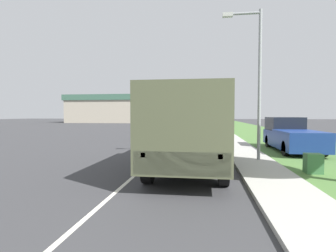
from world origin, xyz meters
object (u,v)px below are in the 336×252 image
Objects in this scene: car_nearest_ahead at (159,132)px; pickup_truck at (291,135)px; military_truck at (190,126)px; car_second_ahead at (167,127)px; lamp_post at (255,70)px.

pickup_truck is at bearing -35.28° from car_nearest_ahead.
car_nearest_ahead is (-3.36, 12.06, -1.04)m from military_truck.
car_second_ahead is 0.68× the size of lamp_post.
lamp_post is (2.73, 1.79, 2.38)m from military_truck.
car_nearest_ahead is 1.00× the size of car_second_ahead.
car_second_ahead is at bearing 92.71° from car_nearest_ahead.
military_truck reaches higher than pickup_truck.
car_second_ahead reaches higher than car_nearest_ahead.
lamp_post reaches higher than pickup_truck.
pickup_truck is (5.52, 5.78, -0.76)m from military_truck.
lamp_post reaches higher than military_truck.
car_nearest_ahead is 7.94m from car_second_ahead.
military_truck reaches higher than car_second_ahead.
car_nearest_ahead is 12.42m from lamp_post.
pickup_truck is (8.88, -6.28, 0.27)m from car_nearest_ahead.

